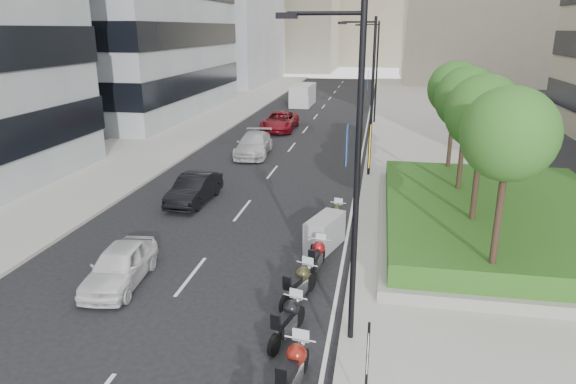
% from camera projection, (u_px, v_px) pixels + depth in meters
% --- Properties ---
extents(ground, '(160.00, 160.00, 0.00)m').
position_uv_depth(ground, '(192.00, 346.00, 14.16)').
color(ground, black).
rests_on(ground, ground).
extents(sidewalk_right, '(10.00, 100.00, 0.15)m').
position_uv_depth(sidewalk_right, '(432.00, 138.00, 40.75)').
color(sidewalk_right, '#9E9B93').
rests_on(sidewalk_right, ground).
extents(sidewalk_left, '(8.00, 100.00, 0.15)m').
position_uv_depth(sidewalk_left, '(182.00, 129.00, 44.28)').
color(sidewalk_left, '#9E9B93').
rests_on(sidewalk_left, ground).
extents(lane_edge, '(0.12, 100.00, 0.01)m').
position_uv_depth(lane_edge, '(365.00, 136.00, 41.66)').
color(lane_edge, silver).
rests_on(lane_edge, ground).
extents(lane_centre, '(0.12, 100.00, 0.01)m').
position_uv_depth(lane_centre, '(302.00, 134.00, 42.54)').
color(lane_centre, silver).
rests_on(lane_centre, ground).
extents(planter, '(10.00, 14.00, 0.40)m').
position_uv_depth(planter, '(499.00, 226.00, 21.74)').
color(planter, gray).
rests_on(planter, sidewalk_right).
extents(hedge, '(9.40, 13.40, 0.80)m').
position_uv_depth(hedge, '(500.00, 213.00, 21.56)').
color(hedge, '#164D16').
rests_on(hedge, planter).
extents(tree_0, '(2.80, 2.80, 6.30)m').
position_uv_depth(tree_0, '(509.00, 135.00, 14.83)').
color(tree_0, '#332319').
rests_on(tree_0, planter).
extents(tree_1, '(2.80, 2.80, 6.30)m').
position_uv_depth(tree_1, '(484.00, 113.00, 18.58)').
color(tree_1, '#332319').
rests_on(tree_1, planter).
extents(tree_2, '(2.80, 2.80, 6.30)m').
position_uv_depth(tree_2, '(467.00, 99.00, 22.33)').
color(tree_2, '#332319').
rests_on(tree_2, planter).
extents(tree_3, '(2.80, 2.80, 6.30)m').
position_uv_depth(tree_3, '(455.00, 89.00, 26.08)').
color(tree_3, '#332319').
rests_on(tree_3, planter).
extents(lamp_post_0, '(2.34, 0.45, 9.00)m').
position_uv_depth(lamp_post_0, '(351.00, 166.00, 12.86)').
color(lamp_post_0, black).
rests_on(lamp_post_0, ground).
extents(lamp_post_1, '(2.34, 0.45, 9.00)m').
position_uv_depth(lamp_post_1, '(370.00, 90.00, 28.80)').
color(lamp_post_1, black).
rests_on(lamp_post_1, ground).
extents(lamp_post_2, '(2.34, 0.45, 9.00)m').
position_uv_depth(lamp_post_2, '(375.00, 67.00, 45.67)').
color(lamp_post_2, black).
rests_on(lamp_post_2, ground).
extents(parking_sign, '(0.06, 0.32, 2.50)m').
position_uv_depth(parking_sign, '(367.00, 365.00, 11.03)').
color(parking_sign, black).
rests_on(parking_sign, ground).
extents(motorcycle_1, '(0.79, 2.36, 1.18)m').
position_uv_depth(motorcycle_1, '(293.00, 371.00, 12.15)').
color(motorcycle_1, black).
rests_on(motorcycle_1, ground).
extents(motorcycle_2, '(0.86, 2.16, 1.10)m').
position_uv_depth(motorcycle_2, '(288.00, 321.00, 14.31)').
color(motorcycle_2, black).
rests_on(motorcycle_2, ground).
extents(motorcycle_3, '(1.00, 2.14, 1.11)m').
position_uv_depth(motorcycle_3, '(299.00, 284.00, 16.33)').
color(motorcycle_3, black).
rests_on(motorcycle_3, ground).
extents(motorcycle_4, '(0.71, 2.14, 1.07)m').
position_uv_depth(motorcycle_4, '(317.00, 257.00, 18.33)').
color(motorcycle_4, black).
rests_on(motorcycle_4, ground).
extents(motorcycle_5, '(1.50, 2.33, 1.31)m').
position_uv_depth(motorcycle_5, '(325.00, 233.00, 20.27)').
color(motorcycle_5, black).
rests_on(motorcycle_5, ground).
extents(motorcycle_6, '(0.69, 2.07, 1.04)m').
position_uv_depth(motorcycle_6, '(335.00, 216.00, 22.37)').
color(motorcycle_6, black).
rests_on(motorcycle_6, ground).
extents(car_a, '(1.94, 4.11, 1.36)m').
position_uv_depth(car_a, '(120.00, 266.00, 17.42)').
color(car_a, white).
rests_on(car_a, ground).
extents(car_b, '(1.72, 4.38, 1.42)m').
position_uv_depth(car_b, '(194.00, 189.00, 25.62)').
color(car_b, black).
rests_on(car_b, ground).
extents(car_c, '(2.52, 5.41, 1.53)m').
position_uv_depth(car_c, '(254.00, 144.00, 35.20)').
color(car_c, '#BDBDBF').
rests_on(car_c, ground).
extents(car_d, '(2.67, 5.71, 1.58)m').
position_uv_depth(car_d, '(280.00, 121.00, 43.80)').
color(car_d, maroon).
rests_on(car_d, ground).
extents(delivery_van, '(2.29, 5.63, 2.34)m').
position_uv_depth(delivery_van, '(302.00, 96.00, 57.91)').
color(delivery_van, silver).
rests_on(delivery_van, ground).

